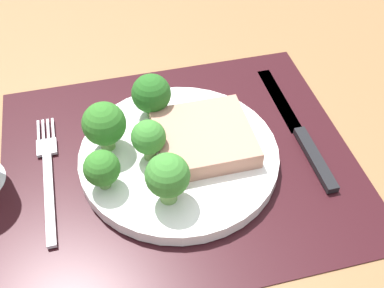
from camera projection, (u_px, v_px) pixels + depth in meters
The scene contains 11 objects.
ground_plane at pixel (179, 170), 57.89cm from camera, with size 140.00×110.00×3.00cm, color brown.
placemat at pixel (179, 161), 56.69cm from camera, with size 41.50×35.27×0.30cm, color black.
plate at pixel (179, 156), 56.00cm from camera, with size 23.44×23.44×1.60cm, color white.
steak at pixel (204, 137), 55.47cm from camera, with size 11.03×10.49×2.21cm, color tan.
broccoli_front_edge at pixel (151, 94), 57.43cm from camera, with size 4.85×4.85×5.80cm.
broccoli_center at pixel (149, 141), 52.27cm from camera, with size 3.94×3.94×5.26cm.
broccoli_near_steak at pixel (104, 124), 53.28cm from camera, with size 5.02×5.02×6.30cm.
broccoli_back_left at pixel (168, 176), 48.07cm from camera, with size 4.69×4.69×6.22cm.
broccoli_near_fork at pixel (102, 169), 49.96cm from camera, with size 3.96×3.96×4.86cm.
fork at pixel (48, 174), 54.82cm from camera, with size 2.40×19.20×0.50cm.
knife at pixel (300, 133), 59.31cm from camera, with size 1.80×23.00×0.80cm.
Camera 1 is at (-7.50, -36.57, 42.89)cm, focal length 44.36 mm.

